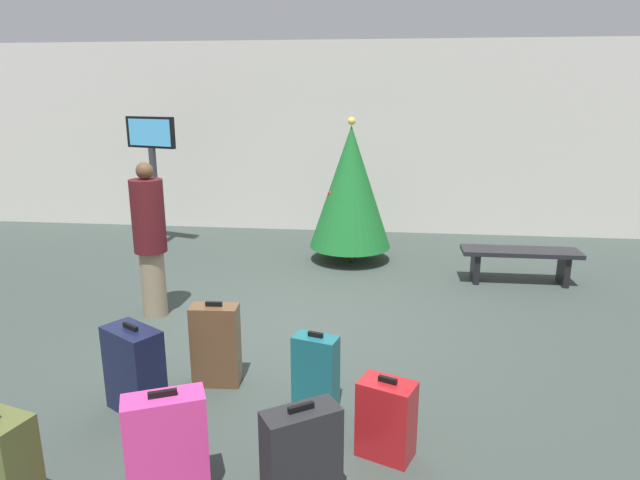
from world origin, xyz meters
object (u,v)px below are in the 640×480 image
flight_info_kiosk (152,156)px  suitcase_5 (167,449)px  suitcase_3 (302,460)px  suitcase_6 (135,370)px  waiting_bench (520,258)px  suitcase_4 (386,419)px  suitcase_1 (216,345)px  suitcase_0 (316,372)px  holiday_tree (351,187)px  traveller_0 (150,237)px

flight_info_kiosk → suitcase_5: (2.53, -5.95, -1.17)m
flight_info_kiosk → suitcase_5: 6.57m
suitcase_3 → suitcase_6: bearing=148.0°
flight_info_kiosk → waiting_bench: (5.75, -1.29, -1.18)m
suitcase_3 → suitcase_4: (0.53, 0.60, -0.06)m
flight_info_kiosk → suitcase_1: size_ratio=2.77×
suitcase_0 → suitcase_4: 0.83m
holiday_tree → suitcase_0: holiday_tree is taller
waiting_bench → suitcase_4: (-1.83, -4.04, -0.07)m
holiday_tree → suitcase_4: (0.57, -4.83, -0.87)m
flight_info_kiosk → suitcase_4: flight_info_kiosk is taller
waiting_bench → suitcase_5: (-3.22, -4.67, 0.01)m
flight_info_kiosk → suitcase_0: bearing=-54.8°
suitcase_4 → suitcase_5: size_ratio=0.79×
flight_info_kiosk → suitcase_3: flight_info_kiosk is taller
holiday_tree → suitcase_0: 4.32m
holiday_tree → suitcase_1: (-0.95, -3.97, -0.79)m
waiting_bench → holiday_tree: bearing=161.8°
traveller_0 → waiting_bench: bearing=20.4°
holiday_tree → suitcase_6: size_ratio=2.90×
flight_info_kiosk → suitcase_4: (3.92, -5.33, -1.25)m
holiday_tree → suitcase_5: 5.58m
waiting_bench → suitcase_6: 5.35m
holiday_tree → flight_info_kiosk: 3.41m
waiting_bench → traveller_0: traveller_0 is taller
suitcase_3 → traveller_0: bearing=126.8°
suitcase_0 → suitcase_6: size_ratio=0.88×
suitcase_4 → flight_info_kiosk: bearing=126.4°
suitcase_4 → waiting_bench: bearing=65.6°
flight_info_kiosk → traveller_0: (1.19, -2.98, -0.58)m
holiday_tree → suitcase_6: bearing=-108.4°
suitcase_0 → suitcase_4: bearing=-45.2°
suitcase_1 → suitcase_6: suitcase_1 is taller
holiday_tree → flight_info_kiosk: holiday_tree is taller
suitcase_3 → suitcase_5: size_ratio=0.93×
suitcase_5 → holiday_tree: bearing=81.5°
holiday_tree → suitcase_4: size_ratio=3.55×
suitcase_3 → suitcase_5: 0.86m
suitcase_5 → suitcase_6: bearing=124.2°
flight_info_kiosk → suitcase_0: flight_info_kiosk is taller
suitcase_3 → flight_info_kiosk: bearing=119.8°
suitcase_1 → suitcase_0: bearing=-16.3°
suitcase_4 → suitcase_5: (-1.39, -0.63, 0.08)m
holiday_tree → suitcase_3: size_ratio=3.02×
traveller_0 → suitcase_0: size_ratio=2.70×
waiting_bench → suitcase_0: bearing=-125.1°
waiting_bench → suitcase_6: (-3.89, -3.68, 0.00)m
flight_info_kiosk → suitcase_0: (3.33, -4.74, -1.22)m
suitcase_5 → waiting_bench: bearing=55.4°
suitcase_1 → suitcase_3: (1.00, -1.46, -0.03)m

